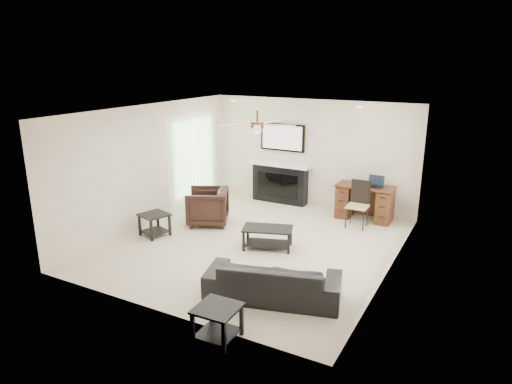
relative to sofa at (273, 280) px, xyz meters
The scene contains 10 objects.
room_shell 2.46m from the sofa, 120.34° to the left, with size 5.50×5.54×2.52m.
sofa is the anchor object (origin of this frame).
armchair 3.38m from the sofa, 140.41° to the left, with size 0.82×0.84×0.76m, color black.
coffee_table 1.84m from the sofa, 119.36° to the left, with size 0.90×0.50×0.40m, color black.
end_table_near 1.26m from the sofa, 96.84° to the right, with size 0.52×0.52×0.45m, color black.
end_table_left 3.34m from the sofa, 160.75° to the left, with size 0.50×0.50×0.45m, color black.
fireplace_unit 4.71m from the sofa, 114.29° to the left, with size 1.52×0.34×1.91m, color black.
desk 4.02m from the sofa, 86.68° to the left, with size 1.22×0.56×0.76m, color #3A1E0E.
desk_chair 3.48m from the sofa, 86.15° to the left, with size 0.42×0.44×0.97m, color black.
laptop 4.06m from the sofa, 83.81° to the left, with size 0.33×0.24×0.23m, color black.
Camera 1 is at (3.83, -7.06, 3.38)m, focal length 32.00 mm.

